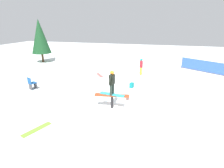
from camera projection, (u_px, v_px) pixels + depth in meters
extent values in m
plane|color=white|center=(112.00, 108.00, 9.56)|extent=(60.00, 60.00, 0.00)
cylinder|color=black|center=(112.00, 102.00, 9.45)|extent=(0.14, 0.14, 0.70)
cube|color=#A53F1E|center=(112.00, 95.00, 9.32)|extent=(1.87, 0.52, 0.08)
cube|color=white|center=(142.00, 105.00, 9.27)|extent=(1.98, 1.73, 0.54)
cube|color=#2FAFC5|center=(112.00, 94.00, 9.30)|extent=(1.39, 0.48, 0.03)
cylinder|color=#25322B|center=(113.00, 88.00, 9.32)|extent=(0.14, 0.14, 0.56)
cylinder|color=#25322B|center=(111.00, 90.00, 9.09)|extent=(0.14, 0.14, 0.56)
cube|color=black|center=(112.00, 79.00, 9.02)|extent=(0.25, 0.36, 0.52)
cylinder|color=black|center=(114.00, 76.00, 9.17)|extent=(0.13, 0.31, 0.47)
cylinder|color=black|center=(110.00, 78.00, 8.80)|extent=(0.13, 0.31, 0.47)
sphere|color=orange|center=(112.00, 73.00, 8.90)|extent=(0.22, 0.22, 0.22)
cylinder|color=gold|center=(141.00, 71.00, 15.61)|extent=(0.14, 0.14, 0.69)
cylinder|color=gold|center=(141.00, 71.00, 15.36)|extent=(0.14, 0.14, 0.69)
cube|color=red|center=(141.00, 64.00, 15.28)|extent=(0.29, 0.38, 0.55)
cylinder|color=red|center=(141.00, 62.00, 15.43)|extent=(0.14, 0.23, 0.49)
cylinder|color=red|center=(142.00, 63.00, 15.03)|extent=(0.14, 0.23, 0.49)
sphere|color=#0DA097|center=(141.00, 60.00, 15.15)|extent=(0.22, 0.22, 0.22)
cube|color=#EA6862|center=(100.00, 75.00, 15.45)|extent=(1.03, 1.26, 0.02)
cube|color=#80D638|center=(37.00, 129.00, 7.60)|extent=(0.74, 1.35, 0.02)
cube|color=#3F3F44|center=(35.00, 85.00, 12.30)|extent=(0.38, 0.18, 0.44)
cube|color=#3F3F44|center=(31.00, 87.00, 12.03)|extent=(0.38, 0.18, 0.44)
cube|color=#1B5399|center=(32.00, 83.00, 12.09)|extent=(0.57, 0.57, 0.04)
cube|color=#1B5399|center=(29.00, 81.00, 11.87)|extent=(0.42, 0.20, 0.40)
cube|color=teal|center=(132.00, 85.00, 12.50)|extent=(0.30, 0.35, 0.34)
cylinder|color=blue|center=(182.00, 63.00, 17.83)|extent=(0.06, 0.06, 1.10)
cube|color=blue|center=(213.00, 67.00, 15.73)|extent=(4.87, 3.26, 0.99)
cylinder|color=#4C331E|center=(43.00, 57.00, 20.55)|extent=(0.24, 0.24, 1.06)
cone|color=#194723|center=(40.00, 36.00, 19.75)|extent=(2.13, 2.13, 3.77)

